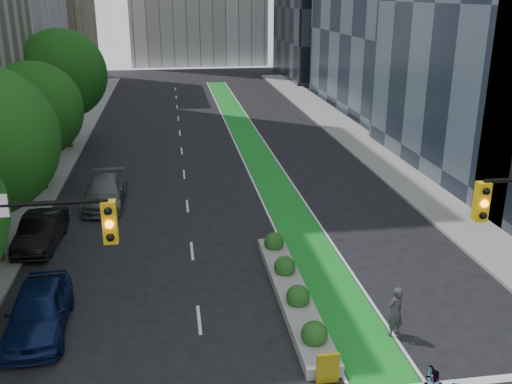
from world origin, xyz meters
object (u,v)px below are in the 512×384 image
object	(u,v)px
median_planter	(292,290)
parked_car_left_mid	(41,231)
cyclist	(395,312)
parked_car_left_near	(39,310)
parked_car_left_far	(105,192)

from	to	relation	value
median_planter	parked_car_left_mid	size ratio (longest dim) A/B	2.23
cyclist	parked_car_left_mid	distance (m)	16.76
median_planter	parked_car_left_near	size ratio (longest dim) A/B	2.09
cyclist	parked_car_left_near	size ratio (longest dim) A/B	0.38
parked_car_left_near	parked_car_left_mid	world-z (taller)	parked_car_left_near
cyclist	parked_car_left_far	size ratio (longest dim) A/B	0.36
median_planter	parked_car_left_mid	world-z (taller)	parked_car_left_mid
parked_car_left_mid	parked_car_left_far	world-z (taller)	parked_car_left_far
cyclist	parked_car_left_far	bearing A→B (deg)	-77.56
parked_car_left_far	median_planter	bearing A→B (deg)	-53.90
median_planter	cyclist	world-z (taller)	cyclist
parked_car_left_near	parked_car_left_far	size ratio (longest dim) A/B	0.94
median_planter	parked_car_left_far	distance (m)	14.45
parked_car_left_far	parked_car_left_near	bearing A→B (deg)	-93.40
parked_car_left_far	parked_car_left_mid	bearing A→B (deg)	-113.85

